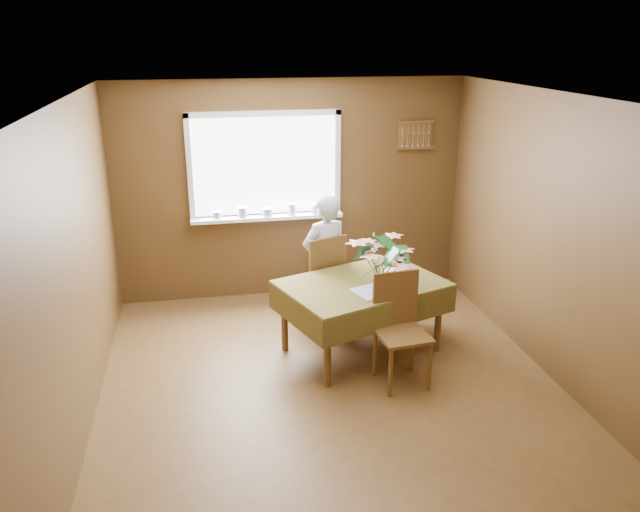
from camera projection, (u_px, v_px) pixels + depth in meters
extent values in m
plane|color=#53391C|center=(332.00, 388.00, 5.50)|extent=(4.50, 4.50, 0.00)
plane|color=white|center=(334.00, 98.00, 4.66)|extent=(4.50, 4.50, 0.00)
plane|color=brown|center=(292.00, 191.00, 7.16)|extent=(4.00, 0.00, 4.00)
plane|color=brown|center=(432.00, 410.00, 3.00)|extent=(4.00, 0.00, 4.00)
plane|color=brown|center=(75.00, 272.00, 4.72)|extent=(0.00, 4.50, 4.50)
plane|color=brown|center=(556.00, 240.00, 5.44)|extent=(0.00, 4.50, 4.50)
cube|color=white|center=(265.00, 166.00, 6.99)|extent=(1.60, 0.01, 1.10)
cube|color=white|center=(263.00, 114.00, 6.78)|extent=(1.72, 0.06, 0.06)
cube|color=white|center=(267.00, 216.00, 7.17)|extent=(1.72, 0.06, 0.06)
cube|color=white|center=(190.00, 169.00, 6.82)|extent=(0.06, 0.06, 1.22)
cube|color=white|center=(337.00, 163.00, 7.13)|extent=(0.06, 0.06, 1.22)
cube|color=white|center=(267.00, 217.00, 7.10)|extent=(1.72, 0.20, 0.04)
cylinder|color=white|center=(217.00, 215.00, 6.96)|extent=(0.09, 0.09, 0.08)
cylinder|color=white|center=(242.00, 212.00, 7.01)|extent=(0.11, 0.11, 0.12)
cylinder|color=white|center=(267.00, 212.00, 7.06)|extent=(0.12, 0.12, 0.09)
cylinder|color=white|center=(292.00, 209.00, 7.11)|extent=(0.10, 0.10, 0.13)
cylinder|color=white|center=(316.00, 209.00, 7.16)|extent=(0.11, 0.11, 0.10)
cube|color=brown|center=(415.00, 135.00, 7.19)|extent=(0.40, 0.03, 0.30)
cube|color=brown|center=(416.00, 122.00, 7.13)|extent=(0.44, 0.04, 0.03)
cube|color=brown|center=(415.00, 148.00, 7.23)|extent=(0.44, 0.04, 0.03)
cylinder|color=brown|center=(327.00, 352.00, 5.43)|extent=(0.07, 0.07, 0.67)
cylinder|color=brown|center=(438.00, 320.00, 6.05)|extent=(0.07, 0.07, 0.67)
cylinder|color=brown|center=(284.00, 318.00, 6.07)|extent=(0.07, 0.07, 0.67)
cylinder|color=brown|center=(389.00, 292.00, 6.69)|extent=(0.07, 0.07, 0.67)
cube|color=brown|center=(362.00, 285.00, 5.94)|extent=(1.66, 1.37, 0.04)
cube|color=#403817|center=(362.00, 283.00, 5.93)|extent=(1.73, 1.45, 0.01)
cube|color=#403817|center=(394.00, 315.00, 5.57)|extent=(1.39, 0.51, 0.26)
cube|color=#403817|center=(334.00, 279.00, 6.38)|extent=(1.39, 0.51, 0.26)
cube|color=#403817|center=(294.00, 313.00, 5.62)|extent=(0.35, 0.95, 0.26)
cube|color=#403817|center=(421.00, 281.00, 6.34)|extent=(0.35, 0.95, 0.26)
cube|color=#51ABE6|center=(377.00, 290.00, 5.74)|extent=(0.51, 0.44, 0.01)
cylinder|color=brown|center=(324.00, 292.00, 6.94)|extent=(0.04, 0.04, 0.46)
cylinder|color=brown|center=(295.00, 299.00, 6.77)|extent=(0.04, 0.04, 0.46)
cylinder|color=brown|center=(342.00, 304.00, 6.64)|extent=(0.04, 0.04, 0.46)
cylinder|color=brown|center=(312.00, 312.00, 6.47)|extent=(0.04, 0.04, 0.46)
cube|color=brown|center=(318.00, 280.00, 6.62)|extent=(0.55, 0.55, 0.03)
cube|color=brown|center=(328.00, 262.00, 6.37)|extent=(0.42, 0.17, 0.52)
cylinder|color=brown|center=(391.00, 373.00, 5.31)|extent=(0.04, 0.04, 0.46)
cylinder|color=brown|center=(430.00, 367.00, 5.41)|extent=(0.04, 0.04, 0.46)
cylinder|color=brown|center=(375.00, 353.00, 5.64)|extent=(0.04, 0.04, 0.46)
cylinder|color=brown|center=(412.00, 348.00, 5.74)|extent=(0.04, 0.04, 0.46)
cube|color=brown|center=(403.00, 335.00, 5.44)|extent=(0.47, 0.47, 0.03)
cube|color=brown|center=(395.00, 298.00, 5.53)|extent=(0.43, 0.07, 0.51)
imported|color=white|center=(325.00, 262.00, 6.48)|extent=(0.61, 0.50, 1.43)
cylinder|color=white|center=(380.00, 282.00, 5.76)|extent=(0.10, 0.10, 0.13)
cylinder|color=#33662D|center=(381.00, 272.00, 5.72)|extent=(0.06, 0.06, 0.09)
cylinder|color=white|center=(395.00, 272.00, 6.17)|extent=(0.32, 0.32, 0.01)
cube|color=silver|center=(386.00, 286.00, 5.82)|extent=(0.16, 0.20, 0.00)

